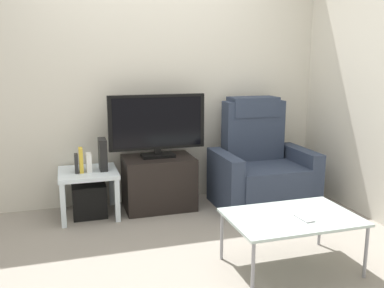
{
  "coord_description": "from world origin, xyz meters",
  "views": [
    {
      "loc": [
        -0.84,
        -3.13,
        1.48
      ],
      "look_at": [
        0.27,
        0.5,
        0.7
      ],
      "focal_mm": 39.27,
      "sensor_mm": 36.0,
      "label": 1
    }
  ],
  "objects_px": {
    "tv_stand": "(159,182)",
    "side_table": "(88,178)",
    "book_rightmost": "(89,162)",
    "cell_phone": "(304,218)",
    "game_console": "(103,154)",
    "coffee_table": "(292,219)",
    "recliner_armchair": "(260,168)",
    "book_middle": "(81,160)",
    "book_leftmost": "(76,163)",
    "television": "(157,124)",
    "subwoofer_box": "(89,200)"
  },
  "relations": [
    {
      "from": "tv_stand",
      "to": "side_table",
      "type": "bearing_deg",
      "value": -178.13
    },
    {
      "from": "television",
      "to": "subwoofer_box",
      "type": "distance_m",
      "value": 0.97
    },
    {
      "from": "game_console",
      "to": "cell_phone",
      "type": "distance_m",
      "value": 1.99
    },
    {
      "from": "tv_stand",
      "to": "coffee_table",
      "type": "relative_size",
      "value": 0.76
    },
    {
      "from": "coffee_table",
      "to": "cell_phone",
      "type": "xyz_separation_m",
      "value": [
        0.05,
        -0.08,
        0.03
      ]
    },
    {
      "from": "side_table",
      "to": "cell_phone",
      "type": "bearing_deg",
      "value": -48.92
    },
    {
      "from": "tv_stand",
      "to": "book_leftmost",
      "type": "distance_m",
      "value": 0.83
    },
    {
      "from": "tv_stand",
      "to": "coffee_table",
      "type": "xyz_separation_m",
      "value": [
        0.62,
        -1.5,
        0.11
      ]
    },
    {
      "from": "book_middle",
      "to": "tv_stand",
      "type": "bearing_deg",
      "value": 3.27
    },
    {
      "from": "cell_phone",
      "to": "book_rightmost",
      "type": "bearing_deg",
      "value": 126.76
    },
    {
      "from": "tv_stand",
      "to": "side_table",
      "type": "xyz_separation_m",
      "value": [
        -0.68,
        -0.02,
        0.11
      ]
    },
    {
      "from": "book_leftmost",
      "to": "game_console",
      "type": "bearing_deg",
      "value": 6.98
    },
    {
      "from": "side_table",
      "to": "subwoofer_box",
      "type": "height_order",
      "value": "side_table"
    },
    {
      "from": "tv_stand",
      "to": "book_middle",
      "type": "xyz_separation_m",
      "value": [
        -0.74,
        -0.04,
        0.29
      ]
    },
    {
      "from": "book_rightmost",
      "to": "coffee_table",
      "type": "relative_size",
      "value": 0.19
    },
    {
      "from": "coffee_table",
      "to": "television",
      "type": "bearing_deg",
      "value": 112.26
    },
    {
      "from": "recliner_armchair",
      "to": "book_leftmost",
      "type": "bearing_deg",
      "value": 172.44
    },
    {
      "from": "recliner_armchair",
      "to": "subwoofer_box",
      "type": "bearing_deg",
      "value": 171.56
    },
    {
      "from": "subwoofer_box",
      "to": "cell_phone",
      "type": "xyz_separation_m",
      "value": [
        1.36,
        -1.56,
        0.24
      ]
    },
    {
      "from": "game_console",
      "to": "coffee_table",
      "type": "xyz_separation_m",
      "value": [
        1.16,
        -1.49,
        -0.22
      ]
    },
    {
      "from": "game_console",
      "to": "coffee_table",
      "type": "relative_size",
      "value": 0.33
    },
    {
      "from": "television",
      "to": "side_table",
      "type": "height_order",
      "value": "television"
    },
    {
      "from": "book_leftmost",
      "to": "book_rightmost",
      "type": "bearing_deg",
      "value": 0.0
    },
    {
      "from": "side_table",
      "to": "book_rightmost",
      "type": "height_order",
      "value": "book_rightmost"
    },
    {
      "from": "subwoofer_box",
      "to": "recliner_armchair",
      "type": "bearing_deg",
      "value": -4.65
    },
    {
      "from": "coffee_table",
      "to": "cell_phone",
      "type": "distance_m",
      "value": 0.1
    },
    {
      "from": "book_leftmost",
      "to": "coffee_table",
      "type": "xyz_separation_m",
      "value": [
        1.41,
        -1.46,
        -0.15
      ]
    },
    {
      "from": "book_leftmost",
      "to": "book_middle",
      "type": "bearing_deg",
      "value": 0.0
    },
    {
      "from": "side_table",
      "to": "cell_phone",
      "type": "relative_size",
      "value": 3.6
    },
    {
      "from": "book_middle",
      "to": "side_table",
      "type": "bearing_deg",
      "value": 19.36
    },
    {
      "from": "book_leftmost",
      "to": "book_middle",
      "type": "relative_size",
      "value": 0.76
    },
    {
      "from": "television",
      "to": "book_middle",
      "type": "xyz_separation_m",
      "value": [
        -0.74,
        -0.06,
        -0.29
      ]
    },
    {
      "from": "book_rightmost",
      "to": "game_console",
      "type": "distance_m",
      "value": 0.15
    },
    {
      "from": "tv_stand",
      "to": "cell_phone",
      "type": "bearing_deg",
      "value": -66.89
    },
    {
      "from": "subwoofer_box",
      "to": "coffee_table",
      "type": "height_order",
      "value": "coffee_table"
    },
    {
      "from": "subwoofer_box",
      "to": "side_table",
      "type": "bearing_deg",
      "value": -90.0
    },
    {
      "from": "book_leftmost",
      "to": "book_rightmost",
      "type": "relative_size",
      "value": 0.99
    },
    {
      "from": "side_table",
      "to": "coffee_table",
      "type": "distance_m",
      "value": 1.97
    },
    {
      "from": "subwoofer_box",
      "to": "book_leftmost",
      "type": "height_order",
      "value": "book_leftmost"
    },
    {
      "from": "recliner_armchair",
      "to": "book_middle",
      "type": "relative_size",
      "value": 4.76
    },
    {
      "from": "tv_stand",
      "to": "book_leftmost",
      "type": "height_order",
      "value": "book_leftmost"
    },
    {
      "from": "book_rightmost",
      "to": "cell_phone",
      "type": "distance_m",
      "value": 2.04
    },
    {
      "from": "book_rightmost",
      "to": "book_leftmost",
      "type": "bearing_deg",
      "value": 180.0
    },
    {
      "from": "game_console",
      "to": "subwoofer_box",
      "type": "bearing_deg",
      "value": -176.05
    },
    {
      "from": "book_middle",
      "to": "coffee_table",
      "type": "height_order",
      "value": "book_middle"
    },
    {
      "from": "recliner_armchair",
      "to": "book_middle",
      "type": "distance_m",
      "value": 1.79
    },
    {
      "from": "book_leftmost",
      "to": "cell_phone",
      "type": "relative_size",
      "value": 1.15
    },
    {
      "from": "recliner_armchair",
      "to": "television",
      "type": "bearing_deg",
      "value": 166.29
    },
    {
      "from": "subwoofer_box",
      "to": "book_leftmost",
      "type": "distance_m",
      "value": 0.38
    },
    {
      "from": "recliner_armchair",
      "to": "cell_phone",
      "type": "distance_m",
      "value": 1.46
    }
  ]
}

